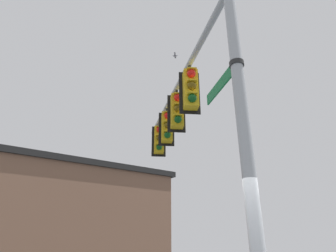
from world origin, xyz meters
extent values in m
cylinder|color=#ADB2B7|center=(0.00, 0.00, 3.33)|extent=(0.20, 0.20, 6.65)
cylinder|color=#ADB2B7|center=(0.54, -3.76, 6.03)|extent=(1.22, 7.55, 0.15)
cylinder|color=black|center=(0.34, -2.35, 5.87)|extent=(0.08, 0.08, 0.18)
cube|color=gold|center=(0.34, -2.35, 5.25)|extent=(0.36, 0.30, 1.05)
sphere|color=red|center=(0.34, -2.16, 5.60)|extent=(0.22, 0.22, 0.22)
cube|color=gold|center=(0.34, -2.14, 5.70)|extent=(0.24, 0.20, 0.03)
sphere|color=brown|center=(0.34, -2.16, 5.25)|extent=(0.22, 0.22, 0.22)
cube|color=gold|center=(0.34, -2.14, 5.35)|extent=(0.24, 0.20, 0.03)
sphere|color=#0F4C19|center=(0.34, -2.16, 4.90)|extent=(0.22, 0.22, 0.22)
cube|color=gold|center=(0.34, -2.14, 5.00)|extent=(0.24, 0.20, 0.03)
cube|color=black|center=(0.34, -2.52, 5.25)|extent=(0.54, 0.03, 1.22)
cylinder|color=black|center=(0.52, -3.65, 5.87)|extent=(0.08, 0.08, 0.18)
cube|color=gold|center=(0.52, -3.65, 5.25)|extent=(0.36, 0.30, 1.05)
sphere|color=red|center=(0.52, -3.46, 5.60)|extent=(0.22, 0.22, 0.22)
cube|color=gold|center=(0.52, -3.44, 5.70)|extent=(0.24, 0.20, 0.03)
sphere|color=brown|center=(0.52, -3.46, 5.25)|extent=(0.22, 0.22, 0.22)
cube|color=gold|center=(0.52, -3.44, 5.35)|extent=(0.24, 0.20, 0.03)
sphere|color=#0F4C19|center=(0.52, -3.46, 4.90)|extent=(0.22, 0.22, 0.22)
cube|color=gold|center=(0.52, -3.44, 5.00)|extent=(0.24, 0.20, 0.03)
cube|color=black|center=(0.52, -3.82, 5.25)|extent=(0.54, 0.03, 1.22)
cylinder|color=black|center=(0.71, -4.94, 5.87)|extent=(0.08, 0.08, 0.18)
cube|color=gold|center=(0.71, -4.94, 5.25)|extent=(0.36, 0.30, 1.05)
sphere|color=red|center=(0.71, -4.75, 5.60)|extent=(0.22, 0.22, 0.22)
cube|color=gold|center=(0.71, -4.73, 5.70)|extent=(0.24, 0.20, 0.03)
sphere|color=brown|center=(0.71, -4.75, 5.25)|extent=(0.22, 0.22, 0.22)
cube|color=gold|center=(0.71, -4.73, 5.35)|extent=(0.24, 0.20, 0.03)
sphere|color=#0F4C19|center=(0.71, -4.75, 4.90)|extent=(0.22, 0.22, 0.22)
cube|color=gold|center=(0.71, -4.73, 5.00)|extent=(0.24, 0.20, 0.03)
cube|color=black|center=(0.71, -5.11, 5.25)|extent=(0.54, 0.03, 1.22)
cylinder|color=black|center=(0.89, -6.23, 5.87)|extent=(0.08, 0.08, 0.18)
cube|color=gold|center=(0.89, -6.23, 5.25)|extent=(0.36, 0.30, 1.05)
sphere|color=red|center=(0.89, -6.05, 5.60)|extent=(0.22, 0.22, 0.22)
cube|color=gold|center=(0.89, -6.03, 5.70)|extent=(0.24, 0.20, 0.03)
sphere|color=brown|center=(0.89, -6.05, 5.25)|extent=(0.22, 0.22, 0.22)
cube|color=gold|center=(0.89, -6.03, 5.35)|extent=(0.24, 0.20, 0.03)
sphere|color=#0F4C19|center=(0.89, -6.05, 4.90)|extent=(0.22, 0.22, 0.22)
cube|color=gold|center=(0.89, -6.03, 5.00)|extent=(0.24, 0.20, 0.03)
cube|color=black|center=(0.89, -6.40, 5.25)|extent=(0.54, 0.03, 1.22)
cube|color=#147238|center=(0.10, -0.71, 4.39)|extent=(0.20, 1.18, 0.22)
cube|color=white|center=(0.10, -0.70, 4.39)|extent=(0.18, 1.17, 0.04)
cylinder|color=#262626|center=(0.00, 0.00, 4.39)|extent=(0.24, 0.24, 0.08)
ellipsoid|color=gray|center=(0.16, -6.78, 9.61)|extent=(0.24, 0.13, 0.07)
cube|color=gray|center=(0.17, -6.76, 9.62)|extent=(0.14, 0.35, 0.10)
cube|color=gray|center=(0.16, -6.80, 9.62)|extent=(0.14, 0.34, 0.13)
cube|color=brown|center=(6.70, -12.02, 2.58)|extent=(13.84, 11.41, 5.16)
cube|color=#193F1E|center=(8.34, -14.96, 2.84)|extent=(10.25, 6.32, 0.30)
cube|color=black|center=(6.70, -12.02, 5.31)|extent=(14.39, 11.87, 0.30)
camera|label=1|loc=(1.48, 3.67, 1.71)|focal=29.48mm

